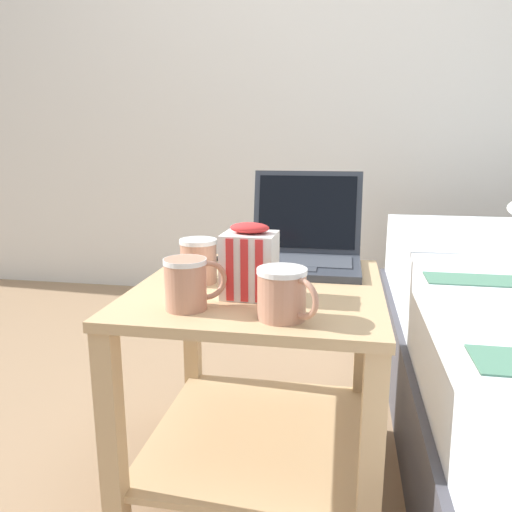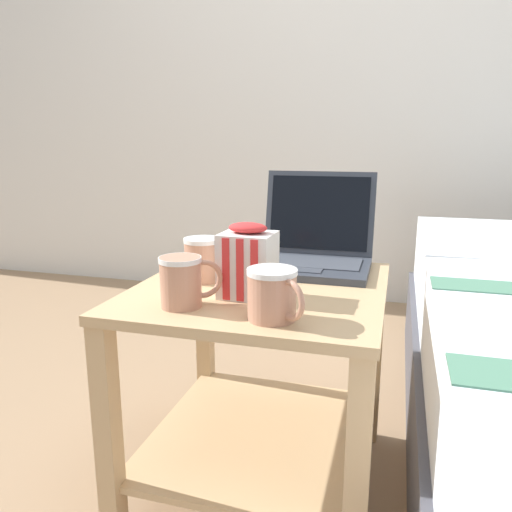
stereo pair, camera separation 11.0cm
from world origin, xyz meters
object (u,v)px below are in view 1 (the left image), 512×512
mug_mid_center (187,281)px  mug_front_left (198,259)px  laptop (303,247)px  mug_front_right (283,291)px  snack_bag (250,262)px  cell_phone (199,263)px

mug_mid_center → mug_front_left: bearing=100.7°
laptop → mug_mid_center: 0.44m
mug_front_right → mug_mid_center: bearing=172.6°
mug_mid_center → snack_bag: 0.15m
laptop → mug_front_left: laptop is taller
laptop → mug_front_right: bearing=-90.3°
mug_front_left → mug_mid_center: same height
mug_front_right → mug_mid_center: size_ratio=1.03×
mug_front_left → snack_bag: bearing=-30.6°
mug_front_left → snack_bag: size_ratio=0.75×
mug_front_right → snack_bag: 0.16m
snack_bag → cell_phone: 0.32m
laptop → snack_bag: bearing=-107.1°
laptop → mug_mid_center: bearing=-116.3°
mug_front_left → mug_front_right: bearing=-42.8°
snack_bag → cell_phone: snack_bag is taller
snack_bag → mug_front_right: bearing=-55.7°
mug_mid_center → snack_bag: snack_bag is taller
mug_mid_center → cell_phone: mug_mid_center is taller
snack_bag → mug_mid_center: bearing=-135.5°
mug_front_left → cell_phone: 0.18m
mug_front_left → mug_mid_center: size_ratio=1.03×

